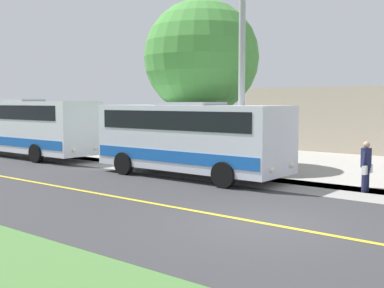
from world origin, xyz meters
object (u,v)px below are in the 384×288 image
object	(u,v)px
transit_bus_rear	(16,125)
street_light_pole	(240,46)
shuttle_bus_front	(191,136)
pedestrian_with_bags	(366,165)
tree_curbside	(201,58)

from	to	relation	value
transit_bus_rear	street_light_pole	bearing A→B (deg)	91.72
shuttle_bus_front	transit_bus_rear	world-z (taller)	transit_bus_rear
pedestrian_with_bags	tree_curbside	distance (m)	9.14
transit_bus_rear	shuttle_bus_front	bearing A→B (deg)	90.49
shuttle_bus_front	pedestrian_with_bags	size ratio (longest dim) A/B	4.85
transit_bus_rear	pedestrian_with_bags	world-z (taller)	transit_bus_rear
transit_bus_rear	street_light_pole	size ratio (longest dim) A/B	1.28
shuttle_bus_front	pedestrian_with_bags	bearing A→B (deg)	99.87
transit_bus_rear	pedestrian_with_bags	bearing A→B (deg)	93.78
transit_bus_rear	tree_curbside	xyz separation A→B (m)	(-2.93, 10.32, 3.20)
pedestrian_with_bags	street_light_pole	distance (m)	5.99
shuttle_bus_front	street_light_pole	world-z (taller)	street_light_pole
street_light_pole	shuttle_bus_front	bearing A→B (deg)	-81.08
transit_bus_rear	street_light_pole	world-z (taller)	street_light_pole
shuttle_bus_front	transit_bus_rear	distance (m)	11.98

